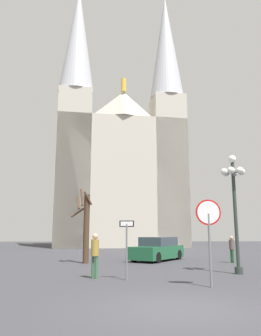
{
  "coord_description": "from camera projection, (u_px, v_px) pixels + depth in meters",
  "views": [
    {
      "loc": [
        -1.5,
        -8.41,
        1.8
      ],
      "look_at": [
        -0.38,
        18.34,
        7.02
      ],
      "focal_mm": 35.36,
      "sensor_mm": 36.0,
      "label": 1
    }
  ],
  "objects": [
    {
      "name": "ground_plane",
      "position": [
        178.0,
        308.0,
        7.96
      ],
      "size": [
        120.0,
        120.0,
        0.0
      ],
      "primitive_type": "plane",
      "color": "#38383D"
    },
    {
      "name": "pedestrian_walking",
      "position": [
        95.0,
        251.0,
        13.34
      ],
      "size": [
        0.32,
        0.32,
        1.76
      ],
      "color": "#33663F",
      "rests_on": "ground"
    },
    {
      "name": "stop_sign",
      "position": [
        209.0,
        224.0,
        11.4
      ],
      "size": [
        0.89,
        0.08,
        2.93
      ],
      "color": "slate",
      "rests_on": "ground"
    },
    {
      "name": "pedestrian_standing",
      "position": [
        232.0,
        247.0,
        20.03
      ],
      "size": [
        0.32,
        0.32,
        1.59
      ],
      "color": "#33663F",
      "rests_on": "ground"
    },
    {
      "name": "one_way_arrow_sign",
      "position": [
        127.0,
        242.0,
        12.95
      ],
      "size": [
        0.58,
        0.08,
        2.26
      ],
      "color": "slate",
      "rests_on": "ground"
    },
    {
      "name": "cathedral",
      "position": [
        120.0,
        161.0,
        44.94
      ],
      "size": [
        17.66,
        13.31,
        36.2
      ],
      "color": "#BCB5A5",
      "rests_on": "ground"
    },
    {
      "name": "street_lamp",
      "position": [
        234.0,
        192.0,
        15.25
      ],
      "size": [
        1.15,
        1.04,
        5.37
      ],
      "color": "#2D3833",
      "rests_on": "ground"
    },
    {
      "name": "parked_car_near_green",
      "position": [
        157.0,
        249.0,
        21.62
      ],
      "size": [
        4.06,
        4.8,
        1.5
      ],
      "color": "#1E5B38",
      "rests_on": "ground"
    },
    {
      "name": "bare_tree",
      "position": [
        86.0,
        225.0,
        19.96
      ],
      "size": [
        1.36,
        1.68,
        4.48
      ],
      "color": "#473323",
      "rests_on": "ground"
    }
  ]
}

